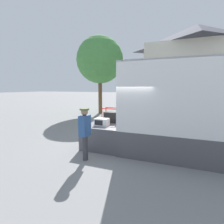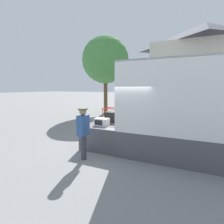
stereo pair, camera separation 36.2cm
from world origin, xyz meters
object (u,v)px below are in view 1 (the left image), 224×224
at_px(portable_generator, 111,117).
at_px(street_tree, 100,60).
at_px(worker_person, 85,128).
at_px(microwave, 102,122).

height_order(portable_generator, street_tree, street_tree).
relative_size(portable_generator, worker_person, 0.40).
xyz_separation_m(microwave, worker_person, (-0.01, -1.32, 0.02)).
bearing_deg(street_tree, microwave, -63.99).
bearing_deg(street_tree, worker_person, -67.02).
bearing_deg(worker_person, microwave, 89.57).
bearing_deg(worker_person, portable_generator, 86.36).
distance_m(worker_person, street_tree, 11.81).
height_order(worker_person, street_tree, street_tree).
distance_m(microwave, street_tree, 10.69).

